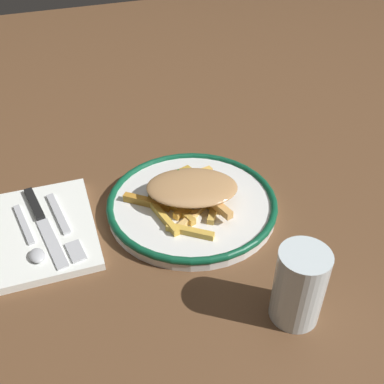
% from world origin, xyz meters
% --- Properties ---
extents(ground_plane, '(2.60, 2.60, 0.00)m').
position_xyz_m(ground_plane, '(0.00, 0.00, 0.00)').
color(ground_plane, brown).
extents(plate, '(0.29, 0.29, 0.02)m').
position_xyz_m(plate, '(0.00, 0.00, 0.01)').
color(plate, white).
rests_on(plate, ground_plane).
extents(fries_heap, '(0.20, 0.19, 0.04)m').
position_xyz_m(fries_heap, '(0.01, 0.00, 0.04)').
color(fries_heap, gold).
rests_on(fries_heap, plate).
extents(napkin, '(0.17, 0.23, 0.01)m').
position_xyz_m(napkin, '(0.24, -0.03, 0.01)').
color(napkin, white).
rests_on(napkin, ground_plane).
extents(fork, '(0.04, 0.18, 0.00)m').
position_xyz_m(fork, '(0.21, -0.02, 0.02)').
color(fork, silver).
rests_on(fork, napkin).
extents(knife, '(0.05, 0.21, 0.01)m').
position_xyz_m(knife, '(0.25, -0.05, 0.02)').
color(knife, black).
rests_on(knife, napkin).
extents(spoon, '(0.04, 0.15, 0.01)m').
position_xyz_m(spoon, '(0.27, 0.00, 0.02)').
color(spoon, silver).
rests_on(spoon, napkin).
extents(water_glass, '(0.07, 0.07, 0.11)m').
position_xyz_m(water_glass, '(-0.05, 0.25, 0.06)').
color(water_glass, silver).
rests_on(water_glass, ground_plane).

